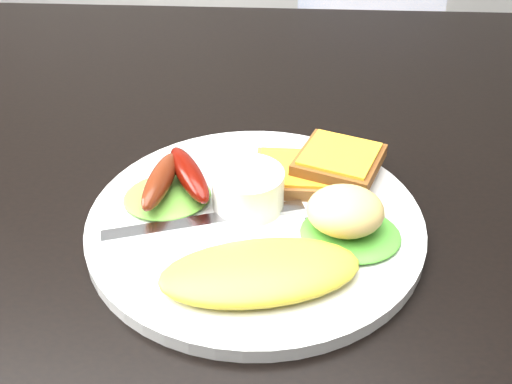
# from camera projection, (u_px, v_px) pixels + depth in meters

# --- Properties ---
(dining_table) EXTENTS (1.20, 0.80, 0.04)m
(dining_table) POSITION_uv_depth(u_px,v_px,m) (221.00, 144.00, 0.69)
(dining_table) COLOR black
(dining_table) RESTS_ON ground
(dining_chair) EXTENTS (0.49, 0.49, 0.05)m
(dining_chair) POSITION_uv_depth(u_px,v_px,m) (374.00, 53.00, 1.59)
(dining_chair) COLOR tan
(dining_chair) RESTS_ON ground
(plate) EXTENTS (0.30, 0.30, 0.01)m
(plate) POSITION_uv_depth(u_px,v_px,m) (255.00, 222.00, 0.53)
(plate) COLOR white
(plate) RESTS_ON dining_table
(lettuce_left) EXTENTS (0.10, 0.09, 0.01)m
(lettuce_left) POSITION_uv_depth(u_px,v_px,m) (167.00, 196.00, 0.54)
(lettuce_left) COLOR #548B31
(lettuce_left) RESTS_ON plate
(lettuce_right) EXTENTS (0.09, 0.08, 0.01)m
(lettuce_right) POSITION_uv_depth(u_px,v_px,m) (350.00, 234.00, 0.50)
(lettuce_right) COLOR #458F30
(lettuce_right) RESTS_ON plate
(omelette) EXTENTS (0.17, 0.11, 0.02)m
(omelette) POSITION_uv_depth(u_px,v_px,m) (260.00, 272.00, 0.46)
(omelette) COLOR gold
(omelette) RESTS_ON plate
(sausage_a) EXTENTS (0.03, 0.09, 0.02)m
(sausage_a) POSITION_uv_depth(u_px,v_px,m) (160.00, 181.00, 0.54)
(sausage_a) COLOR #5E240F
(sausage_a) RESTS_ON lettuce_left
(sausage_b) EXTENTS (0.06, 0.09, 0.02)m
(sausage_b) POSITION_uv_depth(u_px,v_px,m) (189.00, 174.00, 0.54)
(sausage_b) COLOR #590900
(sausage_b) RESTS_ON lettuce_left
(ramekin) EXTENTS (0.08, 0.08, 0.04)m
(ramekin) POSITION_uv_depth(u_px,v_px,m) (248.00, 190.00, 0.53)
(ramekin) COLOR white
(ramekin) RESTS_ON plate
(toast_a) EXTENTS (0.07, 0.07, 0.01)m
(toast_a) POSITION_uv_depth(u_px,v_px,m) (293.00, 174.00, 0.57)
(toast_a) COLOR #9A5432
(toast_a) RESTS_ON plate
(toast_b) EXTENTS (0.10, 0.10, 0.01)m
(toast_b) POSITION_uv_depth(u_px,v_px,m) (339.00, 161.00, 0.56)
(toast_b) COLOR brown
(toast_b) RESTS_ON toast_a
(potato_salad) EXTENTS (0.07, 0.06, 0.03)m
(potato_salad) POSITION_uv_depth(u_px,v_px,m) (345.00, 211.00, 0.50)
(potato_salad) COLOR beige
(potato_salad) RESTS_ON lettuce_right
(fork) EXTENTS (0.17, 0.07, 0.00)m
(fork) POSITION_uv_depth(u_px,v_px,m) (205.00, 221.00, 0.52)
(fork) COLOR #ADAFB7
(fork) RESTS_ON plate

